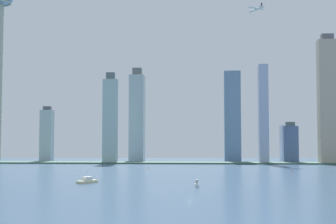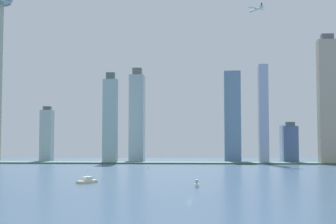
{
  "view_description": "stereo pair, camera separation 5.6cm",
  "coord_description": "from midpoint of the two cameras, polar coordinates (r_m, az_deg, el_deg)",
  "views": [
    {
      "loc": [
        7.52,
        -244.21,
        26.24
      ],
      "look_at": [
        -43.75,
        444.91,
        72.1
      ],
      "focal_mm": 53.2,
      "sensor_mm": 36.0,
      "label": 1
    },
    {
      "loc": [
        7.58,
        -244.21,
        26.24
      ],
      "look_at": [
        -43.75,
        444.91,
        72.1
      ],
      "focal_mm": 53.2,
      "sensor_mm": 36.0,
      "label": 2
    }
  ],
  "objects": [
    {
      "name": "channel_buoy_0",
      "position": [
        555.43,
        -2.24,
        -6.42
      ],
      "size": [
        1.25,
        1.25,
        1.61
      ],
      "primitive_type": "cone",
      "color": "#E54C19",
      "rests_on": "ground"
    },
    {
      "name": "skyscraper_7",
      "position": [
        793.26,
        -13.72,
        -2.61
      ],
      "size": [
        17.83,
        17.92,
        85.99
      ],
      "color": "#A0B4B8",
      "rests_on": "ground"
    },
    {
      "name": "skyscraper_2",
      "position": [
        792.5,
        13.32,
        -3.55
      ],
      "size": [
        14.87,
        24.41,
        56.57
      ],
      "color": "#98AFCB",
      "rests_on": "ground"
    },
    {
      "name": "skyscraper_10",
      "position": [
        739.46,
        13.85,
        -3.56
      ],
      "size": [
        21.17,
        13.92,
        59.4
      ],
      "color": "#4A5F8D",
      "rests_on": "ground"
    },
    {
      "name": "boat_7",
      "position": [
        314.15,
        3.32,
        -8.28
      ],
      "size": [
        2.9,
        7.72,
        4.57
      ],
      "rotation": [
        0.0,
        0.0,
        4.82
      ],
      "color": "white",
      "rests_on": "ground"
    },
    {
      "name": "channel_buoy_2",
      "position": [
        511.91,
        14.02,
        -6.48
      ],
      "size": [
        1.04,
        1.04,
        2.46
      ],
      "primitive_type": "cone",
      "color": "#E54C19",
      "rests_on": "ground"
    },
    {
      "name": "skyscraper_4",
      "position": [
        719.52,
        17.91,
        1.26
      ],
      "size": [
        27.35,
        18.33,
        179.91
      ],
      "color": "#B3A38D",
      "rests_on": "ground"
    },
    {
      "name": "waterfront_pier",
      "position": [
        706.08,
        3.66,
        -5.83
      ],
      "size": [
        969.92,
        54.35,
        2.07
      ],
      "primitive_type": "cube",
      "color": "#406152",
      "rests_on": "ground"
    },
    {
      "name": "airplane",
      "position": [
        779.27,
        10.05,
        11.52
      ],
      "size": [
        26.94,
        29.71,
        8.25
      ],
      "rotation": [
        0.0,
        0.0,
        2.12
      ],
      "color": "silver"
    },
    {
      "name": "ground_plane",
      "position": [
        245.73,
        2.51,
        -9.92
      ],
      "size": [
        6000.0,
        6000.0,
        0.0
      ],
      "primitive_type": "plane",
      "color": "navy"
    },
    {
      "name": "boat_6",
      "position": [
        349.23,
        -9.24,
        -7.79
      ],
      "size": [
        12.33,
        17.78,
        9.56
      ],
      "rotation": [
        0.0,
        0.0,
        4.27
      ],
      "color": "beige",
      "rests_on": "ground"
    },
    {
      "name": "skyscraper_8",
      "position": [
        785.27,
        7.39,
        -0.5
      ],
      "size": [
        25.52,
        21.12,
        141.82
      ],
      "color": "slate",
      "rests_on": "ground"
    },
    {
      "name": "skyscraper_3",
      "position": [
        714.29,
        10.86,
        -0.22
      ],
      "size": [
        13.36,
        19.14,
        139.85
      ],
      "color": "#A0ADCD",
      "rests_on": "ground"
    },
    {
      "name": "skyscraper_0",
      "position": [
        822.5,
        -3.56,
        -0.53
      ],
      "size": [
        23.9,
        27.63,
        153.41
      ],
      "color": "#9AAFB6",
      "rests_on": "ground"
    },
    {
      "name": "skyscraper_11",
      "position": [
        713.11,
        -6.64,
        -0.91
      ],
      "size": [
        19.87,
        14.49,
        129.85
      ],
      "color": "#9DB9B7",
      "rests_on": "ground"
    }
  ]
}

